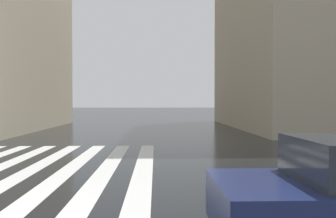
{
  "coord_description": "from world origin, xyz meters",
  "views": [
    {
      "loc": [
        -5.39,
        -3.39,
        1.84
      ],
      "look_at": [
        8.6,
        -3.83,
        1.56
      ],
      "focal_mm": 41.13,
      "sensor_mm": 36.0,
      "label": 1
    }
  ],
  "objects": []
}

